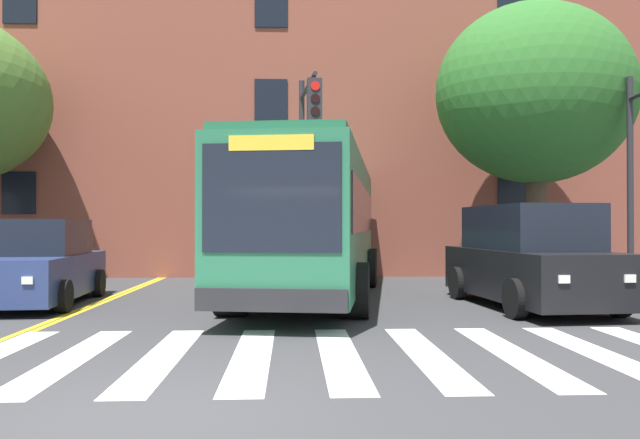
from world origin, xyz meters
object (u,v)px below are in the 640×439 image
at_px(car_black_far_lane, 529,259).
at_px(car_silver_behind_bus, 316,248).
at_px(city_bus, 314,221).
at_px(street_tree_curbside_large, 536,95).
at_px(car_navy_near_lane, 40,266).
at_px(traffic_light_overhead, 306,145).

height_order(car_black_far_lane, car_silver_behind_bus, car_black_far_lane).
height_order(city_bus, street_tree_curbside_large, street_tree_curbside_large).
bearing_deg(city_bus, car_silver_behind_bus, 87.55).
bearing_deg(car_black_far_lane, city_bus, 154.34).
xyz_separation_m(car_black_far_lane, street_tree_curbside_large, (2.00, 4.59, 4.50)).
relative_size(city_bus, car_navy_near_lane, 2.37).
distance_m(car_navy_near_lane, car_silver_behind_bus, 13.16).
bearing_deg(car_black_far_lane, car_silver_behind_bus, 108.17).
bearing_deg(car_navy_near_lane, car_silver_behind_bus, 60.12).
relative_size(car_black_far_lane, traffic_light_overhead, 0.91).
distance_m(car_black_far_lane, traffic_light_overhead, 6.41).
relative_size(car_navy_near_lane, traffic_light_overhead, 0.83).
distance_m(car_navy_near_lane, traffic_light_overhead, 7.09).
bearing_deg(street_tree_curbside_large, car_navy_near_lane, -163.94).
height_order(car_black_far_lane, traffic_light_overhead, traffic_light_overhead).
relative_size(car_silver_behind_bus, traffic_light_overhead, 0.85).
height_order(car_silver_behind_bus, traffic_light_overhead, traffic_light_overhead).
relative_size(car_black_far_lane, car_silver_behind_bus, 1.07).
xyz_separation_m(city_bus, street_tree_curbside_large, (6.50, 2.43, 3.69)).
bearing_deg(traffic_light_overhead, car_black_far_lane, -35.82).
bearing_deg(car_navy_near_lane, car_black_far_lane, -5.17).
relative_size(car_navy_near_lane, street_tree_curbside_large, 0.59).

